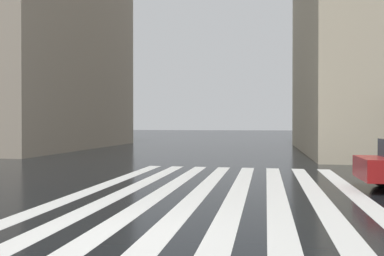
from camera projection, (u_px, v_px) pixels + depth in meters
The scene contains 2 objects.
ground_plane at pixel (111, 236), 6.40m from camera, with size 220.00×220.00×0.00m, color black.
zebra_crossing at pixel (217, 195), 10.10m from camera, with size 13.00×7.50×0.01m.
Camera 1 is at (-6.03, -2.47, 1.83)m, focal length 36.88 mm.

